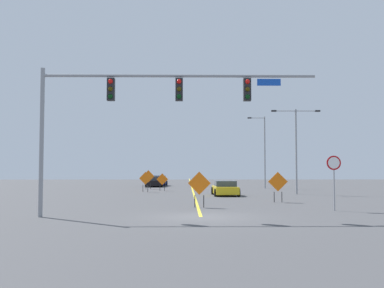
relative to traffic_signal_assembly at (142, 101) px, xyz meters
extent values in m
plane|color=#444447|center=(2.74, 0.02, -5.35)|extent=(156.84, 156.84, 0.00)
cube|color=yellow|center=(2.74, 43.58, -5.35)|extent=(0.16, 87.13, 0.01)
cylinder|color=gray|center=(-4.58, 0.02, -1.92)|extent=(0.20, 0.20, 6.87)
cylinder|color=gray|center=(1.74, 0.02, 1.17)|extent=(12.66, 0.14, 0.14)
cube|color=black|center=(-1.42, 0.02, 0.52)|extent=(0.34, 0.32, 1.05)
sphere|color=red|center=(-1.42, -0.15, 0.87)|extent=(0.22, 0.22, 0.22)
sphere|color=#3C3106|center=(-1.42, -0.15, 0.52)|extent=(0.22, 0.22, 0.22)
sphere|color=black|center=(-1.42, -0.15, 0.17)|extent=(0.22, 0.22, 0.22)
cube|color=black|center=(1.74, 0.02, 0.52)|extent=(0.34, 0.32, 1.05)
sphere|color=red|center=(1.74, -0.15, 0.87)|extent=(0.22, 0.22, 0.22)
sphere|color=#3C3106|center=(1.74, -0.15, 0.52)|extent=(0.22, 0.22, 0.22)
sphere|color=black|center=(1.74, -0.15, 0.17)|extent=(0.22, 0.22, 0.22)
cube|color=black|center=(4.91, 0.02, 0.52)|extent=(0.34, 0.32, 1.05)
sphere|color=red|center=(4.91, -0.15, 0.87)|extent=(0.22, 0.22, 0.22)
sphere|color=#3C3106|center=(4.91, -0.15, 0.52)|extent=(0.22, 0.22, 0.22)
sphere|color=black|center=(4.91, -0.15, 0.17)|extent=(0.22, 0.22, 0.22)
cube|color=#1447B7|center=(5.93, 0.02, 0.88)|extent=(1.10, 0.03, 0.32)
cylinder|color=gray|center=(9.86, 3.00, -4.28)|extent=(0.07, 0.07, 2.14)
cylinder|color=#B20F14|center=(9.86, 3.00, -2.83)|extent=(0.76, 0.03, 0.76)
cylinder|color=white|center=(9.86, 2.98, -2.83)|extent=(0.61, 0.01, 0.61)
cylinder|color=gray|center=(11.13, 31.52, -1.21)|extent=(0.16, 0.16, 8.28)
cylinder|color=gray|center=(10.26, 31.52, 2.77)|extent=(1.74, 0.08, 0.08)
cube|color=#262628|center=(9.39, 31.52, 2.77)|extent=(0.44, 0.24, 0.14)
cylinder|color=gray|center=(11.80, 19.24, -1.59)|extent=(0.16, 0.16, 7.51)
cylinder|color=gray|center=(10.82, 19.24, 2.01)|extent=(1.95, 0.08, 0.08)
cube|color=#262628|center=(9.85, 19.24, 2.01)|extent=(0.44, 0.24, 0.14)
cylinder|color=gray|center=(12.78, 19.24, 2.01)|extent=(1.95, 0.08, 0.08)
cube|color=#262628|center=(13.75, 19.24, 2.01)|extent=(0.44, 0.24, 0.14)
cube|color=orange|center=(-1.87, 23.16, -4.03)|extent=(1.21, 0.25, 1.22)
cylinder|color=black|center=(-2.10, 23.20, -5.01)|extent=(0.05, 0.05, 0.69)
cylinder|color=black|center=(-1.63, 23.12, -5.01)|extent=(0.05, 0.05, 0.69)
cube|color=orange|center=(2.82, 5.19, -3.97)|extent=(1.31, 0.30, 1.33)
cylinder|color=black|center=(2.57, 5.24, -5.00)|extent=(0.05, 0.05, 0.70)
cylinder|color=black|center=(3.07, 5.14, -5.00)|extent=(0.05, 0.05, 0.70)
cube|color=orange|center=(-2.10, 29.42, -3.93)|extent=(1.32, 0.32, 1.34)
cylinder|color=black|center=(-2.36, 29.47, -4.99)|extent=(0.05, 0.05, 0.73)
cylinder|color=black|center=(-1.84, 29.36, -4.99)|extent=(0.05, 0.05, 0.73)
cube|color=orange|center=(8.15, 9.26, -3.99)|extent=(1.29, 0.14, 1.30)
cylinder|color=black|center=(7.90, 9.28, -5.00)|extent=(0.05, 0.05, 0.69)
cylinder|color=black|center=(8.40, 9.24, -5.00)|extent=(0.05, 0.05, 0.69)
cube|color=orange|center=(-0.36, 25.50, -4.17)|extent=(1.19, 0.16, 1.19)
cylinder|color=black|center=(-0.59, 25.52, -5.07)|extent=(0.05, 0.05, 0.57)
cylinder|color=black|center=(-0.13, 25.47, -5.07)|extent=(0.05, 0.05, 0.57)
cube|color=gold|center=(5.32, 17.22, -4.89)|extent=(1.94, 4.49, 0.60)
cube|color=#333D47|center=(5.32, 17.00, -4.35)|extent=(1.70, 2.13, 0.47)
cylinder|color=black|center=(6.21, 18.80, -5.03)|extent=(0.23, 0.64, 0.64)
cylinder|color=black|center=(4.36, 18.76, -5.03)|extent=(0.23, 0.64, 0.64)
cylinder|color=black|center=(6.27, 15.68, -5.03)|extent=(0.23, 0.64, 0.64)
cylinder|color=black|center=(4.42, 15.65, -5.03)|extent=(0.23, 0.64, 0.64)
cube|color=#1E389E|center=(-1.53, 39.68, -4.84)|extent=(1.92, 4.30, 0.71)
cube|color=#333D47|center=(-1.52, 39.89, -4.23)|extent=(1.66, 2.30, 0.49)
cylinder|color=black|center=(-2.46, 38.24, -5.03)|extent=(0.25, 0.65, 0.64)
cylinder|color=black|center=(-0.73, 38.16, -5.03)|extent=(0.25, 0.65, 0.64)
cylinder|color=black|center=(-2.33, 41.20, -5.03)|extent=(0.25, 0.65, 0.64)
cylinder|color=black|center=(-0.60, 41.12, -5.03)|extent=(0.25, 0.65, 0.64)
cube|color=black|center=(-1.92, 36.34, -4.87)|extent=(1.95, 4.14, 0.65)
cube|color=#333D47|center=(-1.93, 36.54, -4.30)|extent=(1.73, 2.33, 0.49)
cylinder|color=black|center=(-2.84, 34.88, -5.03)|extent=(0.23, 0.64, 0.64)
cylinder|color=black|center=(-0.96, 34.92, -5.03)|extent=(0.23, 0.64, 0.64)
cylinder|color=black|center=(-2.89, 37.76, -5.03)|extent=(0.23, 0.64, 0.64)
cylinder|color=black|center=(-1.00, 37.79, -5.03)|extent=(0.23, 0.64, 0.64)
camera|label=1|loc=(2.08, -21.07, -3.18)|focal=42.86mm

